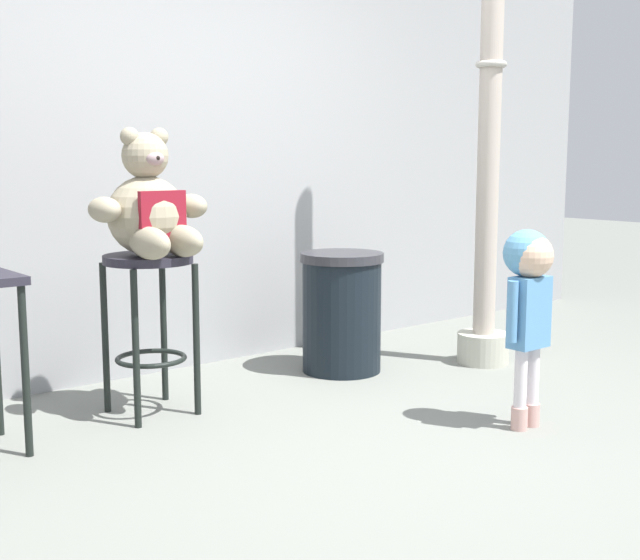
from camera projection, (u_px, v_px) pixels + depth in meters
ground_plane at (419, 458)px, 3.42m from camera, size 24.00×24.00×0.00m
building_wall at (159, 31)px, 4.70m from camera, size 7.43×0.30×3.81m
bar_stool_with_teddy at (149, 299)px, 3.94m from camera, size 0.42×0.42×0.76m
teddy_bear at (150, 210)px, 3.85m from camera, size 0.57×0.51×0.58m
child_walking at (529, 285)px, 3.71m from camera, size 0.28×0.23×0.90m
trash_bin at (342, 312)px, 4.76m from camera, size 0.47×0.47×0.68m
lamppost at (488, 159)px, 4.81m from camera, size 0.30×0.30×2.99m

